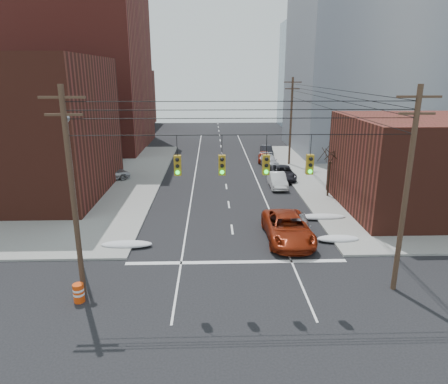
{
  "coord_description": "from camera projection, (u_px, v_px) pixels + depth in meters",
  "views": [
    {
      "loc": [
        -1.5,
        -16.37,
        11.51
      ],
      "look_at": [
        -0.62,
        12.0,
        3.0
      ],
      "focal_mm": 32.0,
      "sensor_mm": 36.0,
      "label": 1
    }
  ],
  "objects": [
    {
      "name": "parked_car_e",
      "position": [
        264.0,
        157.0,
        53.59
      ],
      "size": [
        2.08,
        4.16,
        1.36
      ],
      "primitive_type": "imported",
      "rotation": [
        0.0,
        0.0,
        -0.12
      ],
      "color": "#9A210E",
      "rests_on": "ground"
    },
    {
      "name": "snow_nw",
      "position": [
        127.0,
        244.0,
        27.36
      ],
      "size": [
        3.5,
        1.08,
        0.42
      ],
      "primitive_type": "ellipsoid",
      "color": "silver",
      "rests_on": "ground"
    },
    {
      "name": "building_office",
      "position": [
        372.0,
        66.0,
        58.22
      ],
      "size": [
        22.0,
        20.0,
        25.0
      ],
      "primitive_type": "cube",
      "color": "gray",
      "rests_on": "ground"
    },
    {
      "name": "street_light",
      "position": [
        73.0,
        181.0,
        22.89
      ],
      "size": [
        0.44,
        0.44,
        9.32
      ],
      "color": "gray",
      "rests_on": "ground"
    },
    {
      "name": "snow_east_far",
      "position": [
        321.0,
        217.0,
        32.59
      ],
      "size": [
        4.0,
        1.08,
        0.42
      ],
      "primitive_type": "ellipsoid",
      "color": "silver",
      "rests_on": "ground"
    },
    {
      "name": "snow_ne",
      "position": [
        338.0,
        239.0,
        28.28
      ],
      "size": [
        3.0,
        1.08,
        0.42
      ],
      "primitive_type": "ellipsoid",
      "color": "silver",
      "rests_on": "ground"
    },
    {
      "name": "lot_car_d",
      "position": [
        64.0,
        178.0,
        42.26
      ],
      "size": [
        3.9,
        2.59,
        1.23
      ],
      "primitive_type": "imported",
      "rotation": [
        0.0,
        0.0,
        1.23
      ],
      "color": "#AFAEB3",
      "rests_on": "sidewalk_nw"
    },
    {
      "name": "building_glass",
      "position": [
        333.0,
        75.0,
        83.6
      ],
      "size": [
        20.0,
        18.0,
        22.0
      ],
      "primitive_type": "cube",
      "color": "gray",
      "rests_on": "ground"
    },
    {
      "name": "red_pickup",
      "position": [
        288.0,
        228.0,
        28.34
      ],
      "size": [
        3.11,
        6.66,
        1.85
      ],
      "primitive_type": "imported",
      "rotation": [
        0.0,
        0.0,
        0.01
      ],
      "color": "maroon",
      "rests_on": "ground"
    },
    {
      "name": "building_brick_far",
      "position": [
        100.0,
        99.0,
        87.38
      ],
      "size": [
        22.0,
        18.0,
        12.0
      ],
      "primitive_type": "cube",
      "color": "#502218",
      "rests_on": "ground"
    },
    {
      "name": "building_brick_tall",
      "position": [
        61.0,
        48.0,
        59.96
      ],
      "size": [
        24.0,
        20.0,
        30.0
      ],
      "primitive_type": "cube",
      "color": "maroon",
      "rests_on": "ground"
    },
    {
      "name": "parked_car_a",
      "position": [
        298.0,
        226.0,
        29.23
      ],
      "size": [
        2.2,
        4.52,
        1.48
      ],
      "primitive_type": "imported",
      "rotation": [
        0.0,
        0.0,
        -0.1
      ],
      "color": "#A4A4A8",
      "rests_on": "ground"
    },
    {
      "name": "utility_pole_far",
      "position": [
        291.0,
        120.0,
        50.17
      ],
      "size": [
        2.2,
        0.28,
        11.0
      ],
      "color": "#473323",
      "rests_on": "ground"
    },
    {
      "name": "lot_car_b",
      "position": [
        109.0,
        174.0,
        43.96
      ],
      "size": [
        5.08,
        3.85,
        1.28
      ],
      "primitive_type": "imported",
      "rotation": [
        0.0,
        0.0,
        2.0
      ],
      "color": "#B1B2B6",
      "rests_on": "sidewalk_nw"
    },
    {
      "name": "lot_car_c",
      "position": [
        34.0,
        182.0,
        40.68
      ],
      "size": [
        4.5,
        2.71,
        1.22
      ],
      "primitive_type": "imported",
      "rotation": [
        0.0,
        0.0,
        1.83
      ],
      "color": "black",
      "rests_on": "sidewalk_nw"
    },
    {
      "name": "ground",
      "position": [
        245.0,
        324.0,
        19.02
      ],
      "size": [
        160.0,
        160.0,
        0.0
      ],
      "primitive_type": "plane",
      "color": "black",
      "rests_on": "ground"
    },
    {
      "name": "construction_barrel",
      "position": [
        79.0,
        293.0,
        20.76
      ],
      "size": [
        0.62,
        0.62,
        1.01
      ],
      "rotation": [
        0.0,
        0.0,
        0.09
      ],
      "color": "#D93F0B",
      "rests_on": "ground"
    },
    {
      "name": "traffic_signals",
      "position": [
        244.0,
        164.0,
        19.81
      ],
      "size": [
        17.0,
        0.42,
        2.02
      ],
      "color": "black",
      "rests_on": "ground"
    },
    {
      "name": "lot_car_a",
      "position": [
        84.0,
        184.0,
        39.72
      ],
      "size": [
        4.37,
        2.79,
        1.36
      ],
      "primitive_type": "imported",
      "rotation": [
        0.0,
        0.0,
        1.93
      ],
      "color": "silver",
      "rests_on": "sidewalk_nw"
    },
    {
      "name": "utility_pole_right",
      "position": [
        407.0,
        189.0,
        20.49
      ],
      "size": [
        2.2,
        0.28,
        11.0
      ],
      "color": "#473323",
      "rests_on": "ground"
    },
    {
      "name": "parked_car_c",
      "position": [
        282.0,
        173.0,
        44.67
      ],
      "size": [
        2.51,
        5.39,
        1.49
      ],
      "primitive_type": "imported",
      "rotation": [
        0.0,
        0.0,
        0.01
      ],
      "color": "black",
      "rests_on": "ground"
    },
    {
      "name": "parked_car_f",
      "position": [
        267.0,
        151.0,
        57.5
      ],
      "size": [
        1.53,
        4.32,
        1.42
      ],
      "primitive_type": "imported",
      "rotation": [
        0.0,
        0.0,
        -0.01
      ],
      "color": "black",
      "rests_on": "ground"
    },
    {
      "name": "bare_tree",
      "position": [
        329.0,
        174.0,
        37.79
      ],
      "size": [
        2.09,
        2.2,
        4.93
      ],
      "color": "black",
      "rests_on": "ground"
    },
    {
      "name": "utility_pole_left",
      "position": [
        73.0,
        192.0,
        19.98
      ],
      "size": [
        2.2,
        0.28,
        11.0
      ],
      "color": "#473323",
      "rests_on": "ground"
    },
    {
      "name": "parked_car_d",
      "position": [
        269.0,
        161.0,
        51.04
      ],
      "size": [
        2.15,
        4.89,
        1.4
      ],
      "primitive_type": "imported",
      "rotation": [
        0.0,
        0.0,
        0.04
      ],
      "color": "silver",
      "rests_on": "ground"
    },
    {
      "name": "parked_car_b",
      "position": [
        277.0,
        180.0,
        41.55
      ],
      "size": [
        1.63,
        4.6,
        1.51
      ],
      "primitive_type": "imported",
      "rotation": [
        0.0,
        0.0,
        -0.01
      ],
      "color": "silver",
      "rests_on": "ground"
    },
    {
      "name": "building_storefront",
      "position": [
        442.0,
        165.0,
        33.73
      ],
      "size": [
        16.0,
        12.0,
        8.0
      ],
      "primitive_type": "cube",
      "color": "#502218",
      "rests_on": "ground"
    }
  ]
}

